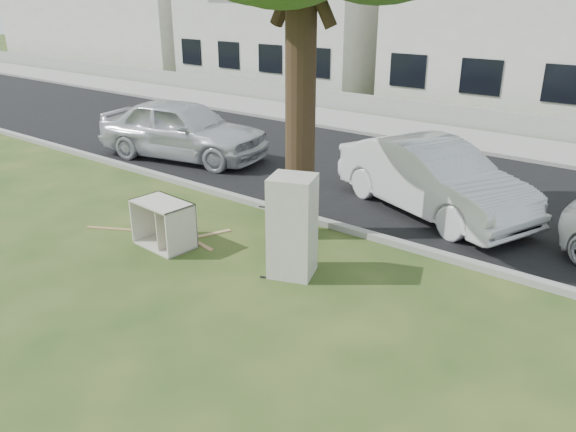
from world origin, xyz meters
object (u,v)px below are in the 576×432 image
Objects in this scene: cabinet at (164,224)px; car_center at (432,178)px; car_left at (183,129)px; fridge at (292,227)px.

cabinet is 0.24× the size of car_center.
fridge is at bearing -131.46° from car_left.
fridge is 7.53m from car_left.
cabinet is at bearing 167.80° from car_center.
fridge is at bearing 16.25° from cabinet.
cabinet is (-2.50, -0.54, -0.41)m from fridge.
cabinet is at bearing 171.59° from fridge.
car_left is (-6.58, 3.66, -0.02)m from fridge.
fridge is 0.35× the size of car_left.
car_left is at bearing 138.16° from cabinet.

